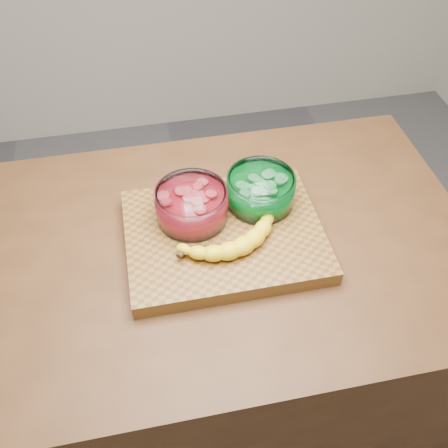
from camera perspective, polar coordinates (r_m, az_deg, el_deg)
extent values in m
plane|color=#525256|center=(1.95, 0.00, -19.51)|extent=(3.50, 3.50, 0.00)
cube|color=#4E2E17|center=(1.54, 0.00, -12.93)|extent=(1.20, 0.80, 0.90)
cube|color=brown|center=(1.16, 0.00, -1.34)|extent=(0.45, 0.35, 0.04)
cylinder|color=white|center=(1.15, -3.71, 2.21)|extent=(0.17, 0.17, 0.08)
cylinder|color=red|center=(1.16, -3.68, 1.80)|extent=(0.15, 0.15, 0.04)
cylinder|color=#FF505C|center=(1.13, -3.76, 2.91)|extent=(0.14, 0.14, 0.02)
cylinder|color=white|center=(1.19, 4.19, 3.91)|extent=(0.16, 0.16, 0.08)
cylinder|color=#027F21|center=(1.19, 4.16, 3.51)|extent=(0.14, 0.14, 0.04)
cylinder|color=#5CC46B|center=(1.17, 4.24, 4.59)|extent=(0.13, 0.13, 0.02)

